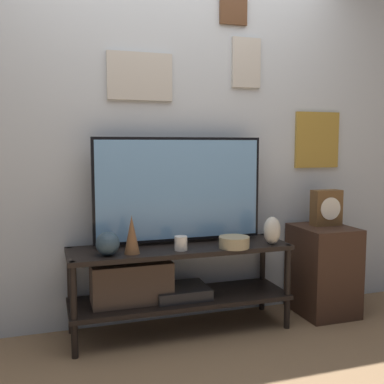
{
  "coord_description": "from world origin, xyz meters",
  "views": [
    {
      "loc": [
        -0.82,
        -2.53,
        1.24
      ],
      "look_at": [
        0.08,
        0.25,
        0.93
      ],
      "focal_mm": 42.0,
      "sensor_mm": 36.0,
      "label": 1
    }
  ],
  "objects_px": {
    "television": "(179,189)",
    "vase_urn_stoneware": "(272,230)",
    "mantel_clock": "(326,208)",
    "vase_slim_bronze": "(132,235)",
    "candle_jar": "(181,243)",
    "vase_wide_bowl": "(234,242)",
    "vase_round_glass": "(108,244)"
  },
  "relations": [
    {
      "from": "television",
      "to": "vase_urn_stoneware",
      "type": "height_order",
      "value": "television"
    },
    {
      "from": "television",
      "to": "mantel_clock",
      "type": "bearing_deg",
      "value": -2.96
    },
    {
      "from": "vase_slim_bronze",
      "to": "candle_jar",
      "type": "height_order",
      "value": "vase_slim_bronze"
    },
    {
      "from": "vase_wide_bowl",
      "to": "vase_urn_stoneware",
      "type": "bearing_deg",
      "value": 2.78
    },
    {
      "from": "television",
      "to": "vase_slim_bronze",
      "type": "distance_m",
      "value": 0.48
    },
    {
      "from": "vase_wide_bowl",
      "to": "vase_slim_bronze",
      "type": "height_order",
      "value": "vase_slim_bronze"
    },
    {
      "from": "television",
      "to": "vase_urn_stoneware",
      "type": "xyz_separation_m",
      "value": [
        0.58,
        -0.22,
        -0.27
      ]
    },
    {
      "from": "vase_round_glass",
      "to": "mantel_clock",
      "type": "distance_m",
      "value": 1.64
    },
    {
      "from": "vase_slim_bronze",
      "to": "vase_urn_stoneware",
      "type": "bearing_deg",
      "value": -1.93
    },
    {
      "from": "candle_jar",
      "to": "television",
      "type": "bearing_deg",
      "value": 76.02
    },
    {
      "from": "vase_slim_bronze",
      "to": "mantel_clock",
      "type": "relative_size",
      "value": 0.9
    },
    {
      "from": "vase_urn_stoneware",
      "to": "vase_slim_bronze",
      "type": "relative_size",
      "value": 0.79
    },
    {
      "from": "vase_urn_stoneware",
      "to": "vase_round_glass",
      "type": "xyz_separation_m",
      "value": [
        -1.09,
        0.03,
        -0.02
      ]
    },
    {
      "from": "television",
      "to": "mantel_clock",
      "type": "distance_m",
      "value": 1.13
    },
    {
      "from": "vase_wide_bowl",
      "to": "vase_round_glass",
      "type": "xyz_separation_m",
      "value": [
        -0.81,
        0.05,
        0.04
      ]
    },
    {
      "from": "vase_wide_bowl",
      "to": "vase_round_glass",
      "type": "bearing_deg",
      "value": 176.73
    },
    {
      "from": "television",
      "to": "mantel_clock",
      "type": "xyz_separation_m",
      "value": [
        1.12,
        -0.06,
        -0.16
      ]
    },
    {
      "from": "vase_urn_stoneware",
      "to": "mantel_clock",
      "type": "bearing_deg",
      "value": 17.25
    },
    {
      "from": "vase_wide_bowl",
      "to": "vase_urn_stoneware",
      "type": "relative_size",
      "value": 1.06
    },
    {
      "from": "vase_urn_stoneware",
      "to": "candle_jar",
      "type": "relative_size",
      "value": 2.08
    },
    {
      "from": "television",
      "to": "vase_wide_bowl",
      "type": "relative_size",
      "value": 5.82
    },
    {
      "from": "television",
      "to": "vase_round_glass",
      "type": "height_order",
      "value": "television"
    },
    {
      "from": "vase_wide_bowl",
      "to": "vase_slim_bronze",
      "type": "xyz_separation_m",
      "value": [
        -0.66,
        0.05,
        0.08
      ]
    },
    {
      "from": "vase_round_glass",
      "to": "vase_slim_bronze",
      "type": "xyz_separation_m",
      "value": [
        0.15,
        -0.0,
        0.05
      ]
    },
    {
      "from": "vase_wide_bowl",
      "to": "vase_urn_stoneware",
      "type": "xyz_separation_m",
      "value": [
        0.28,
        0.01,
        0.06
      ]
    },
    {
      "from": "candle_jar",
      "to": "mantel_clock",
      "type": "height_order",
      "value": "mantel_clock"
    },
    {
      "from": "vase_wide_bowl",
      "to": "vase_urn_stoneware",
      "type": "distance_m",
      "value": 0.29
    },
    {
      "from": "vase_urn_stoneware",
      "to": "vase_round_glass",
      "type": "bearing_deg",
      "value": 178.29
    },
    {
      "from": "vase_wide_bowl",
      "to": "vase_slim_bronze",
      "type": "bearing_deg",
      "value": 176.07
    },
    {
      "from": "vase_wide_bowl",
      "to": "vase_slim_bronze",
      "type": "distance_m",
      "value": 0.67
    },
    {
      "from": "vase_round_glass",
      "to": "vase_slim_bronze",
      "type": "bearing_deg",
      "value": -0.31
    },
    {
      "from": "mantel_clock",
      "to": "television",
      "type": "bearing_deg",
      "value": 177.04
    }
  ]
}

